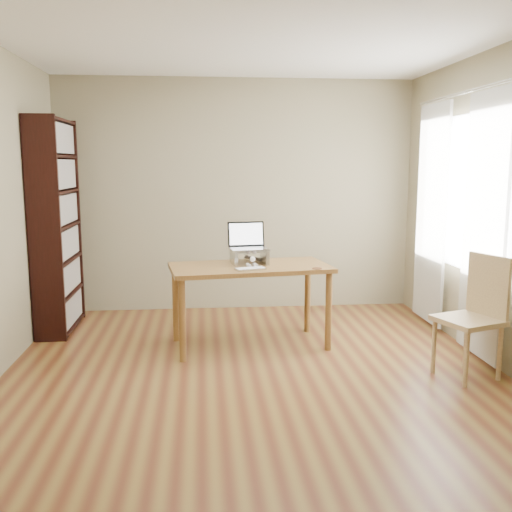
{
  "coord_description": "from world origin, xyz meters",
  "views": [
    {
      "loc": [
        -0.4,
        -4.23,
        1.66
      ],
      "look_at": [
        0.08,
        0.81,
        0.84
      ],
      "focal_mm": 40.0,
      "sensor_mm": 36.0,
      "label": 1
    }
  ],
  "objects": [
    {
      "name": "laptop_stand",
      "position": [
        0.03,
        0.91,
        0.83
      ],
      "size": [
        0.32,
        0.25,
        0.13
      ],
      "rotation": [
        0.0,
        0.0,
        0.14
      ],
      "color": "silver",
      "rests_on": "desk"
    },
    {
      "name": "laptop",
      "position": [
        0.03,
        0.97,
        0.94
      ],
      "size": [
        0.37,
        0.33,
        0.24
      ],
      "rotation": [
        0.0,
        0.0,
        0.14
      ],
      "color": "silver",
      "rests_on": "laptop_stand"
    },
    {
      "name": "keyboard",
      "position": [
        0.01,
        0.61,
        0.76
      ],
      "size": [
        0.28,
        0.18,
        0.02
      ],
      "rotation": [
        0.0,
        0.0,
        0.3
      ],
      "color": "silver",
      "rests_on": "desk"
    },
    {
      "name": "room",
      "position": [
        0.03,
        0.01,
        1.3
      ],
      "size": [
        4.04,
        4.54,
        2.64
      ],
      "color": "#572A17",
      "rests_on": "ground"
    },
    {
      "name": "cat",
      "position": [
        0.02,
        0.94,
        0.82
      ],
      "size": [
        0.26,
        0.49,
        0.16
      ],
      "rotation": [
        0.0,
        0.0,
        0.13
      ],
      "color": "#473E37",
      "rests_on": "desk"
    },
    {
      "name": "bookshelf",
      "position": [
        -1.83,
        1.55,
        1.05
      ],
      "size": [
        0.3,
        0.9,
        2.1
      ],
      "color": "black",
      "rests_on": "ground"
    },
    {
      "name": "curtains",
      "position": [
        1.92,
        0.8,
        1.17
      ],
      "size": [
        0.03,
        1.9,
        2.25
      ],
      "color": "white",
      "rests_on": "ground"
    },
    {
      "name": "coaster",
      "position": [
        0.6,
        0.61,
        0.75
      ],
      "size": [
        0.09,
        0.09,
        0.01
      ],
      "primitive_type": "cylinder",
      "color": "brown",
      "rests_on": "desk"
    },
    {
      "name": "desk",
      "position": [
        0.03,
        0.83,
        0.65
      ],
      "size": [
        1.51,
        0.9,
        0.75
      ],
      "rotation": [
        0.0,
        0.0,
        0.14
      ],
      "color": "brown",
      "rests_on": "ground"
    },
    {
      "name": "chair",
      "position": [
        1.73,
        -0.11,
        0.52
      ],
      "size": [
        0.55,
        0.54,
        0.96
      ],
      "rotation": [
        0.0,
        0.0,
        0.34
      ],
      "color": "tan",
      "rests_on": "ground"
    }
  ]
}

